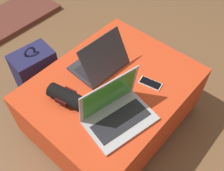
% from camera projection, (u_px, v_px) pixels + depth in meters
% --- Properties ---
extents(ground_plane, '(14.00, 14.00, 0.00)m').
position_uv_depth(ground_plane, '(112.00, 120.00, 1.97)').
color(ground_plane, brown).
extents(ottoman, '(1.04, 0.83, 0.43)m').
position_uv_depth(ottoman, '(112.00, 103.00, 1.80)').
color(ottoman, maroon).
rests_on(ottoman, ground_plane).
extents(laptop_near, '(0.42, 0.32, 0.26)m').
position_uv_depth(laptop_near, '(116.00, 112.00, 1.44)').
color(laptop_near, '#B7B7BC').
rests_on(laptop_near, ottoman).
extents(laptop_far, '(0.34, 0.27, 0.24)m').
position_uv_depth(laptop_far, '(100.00, 62.00, 1.68)').
color(laptop_far, '#333338').
rests_on(laptop_far, ottoman).
extents(cell_phone, '(0.09, 0.15, 0.01)m').
position_uv_depth(cell_phone, '(150.00, 83.00, 1.63)').
color(cell_phone, white).
rests_on(cell_phone, ottoman).
extents(backpack, '(0.31, 0.28, 0.52)m').
position_uv_depth(backpack, '(37.00, 76.00, 1.95)').
color(backpack, '#23234C').
rests_on(backpack, ground_plane).
extents(wrist_brace, '(0.13, 0.23, 0.09)m').
position_uv_depth(wrist_brace, '(66.00, 96.00, 1.52)').
color(wrist_brace, black).
rests_on(wrist_brace, ottoman).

